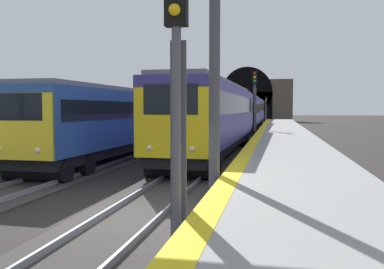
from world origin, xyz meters
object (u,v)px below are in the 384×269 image
(train_adjacent_platform, at_px, (193,114))
(overhead_signal_gantry, at_px, (54,7))
(railway_signal_near, at_px, (177,102))
(train_main_approaching, at_px, (241,112))
(railway_signal_mid, at_px, (255,100))
(railway_signal_far, at_px, (266,107))

(train_adjacent_platform, height_order, overhead_signal_gantry, overhead_signal_gantry)
(train_adjacent_platform, relative_size, railway_signal_near, 12.43)
(train_main_approaching, xyz_separation_m, train_adjacent_platform, (0.61, 4.94, -0.19))
(train_main_approaching, bearing_deg, railway_signal_mid, 12.87)
(train_main_approaching, height_order, train_adjacent_platform, train_main_approaching)
(train_main_approaching, distance_m, railway_signal_near, 35.69)
(railway_signal_near, distance_m, overhead_signal_gantry, 6.20)
(railway_signal_mid, bearing_deg, train_adjacent_platform, -144.02)
(train_main_approaching, height_order, overhead_signal_gantry, overhead_signal_gantry)
(train_main_approaching, xyz_separation_m, railway_signal_near, (-35.64, -1.79, 0.50))
(railway_signal_far, relative_size, overhead_signal_gantry, 0.52)
(railway_signal_near, distance_m, railway_signal_mid, 26.98)
(train_main_approaching, xyz_separation_m, overhead_signal_gantry, (-31.98, 2.47, 3.13))
(train_main_approaching, relative_size, railway_signal_near, 11.59)
(train_main_approaching, xyz_separation_m, railway_signal_mid, (-8.66, -1.79, 1.05))
(railway_signal_far, height_order, overhead_signal_gantry, overhead_signal_gantry)
(train_adjacent_platform, xyz_separation_m, railway_signal_near, (-36.25, -6.73, 0.69))
(railway_signal_far, bearing_deg, overhead_signal_gantry, -3.77)
(train_main_approaching, distance_m, overhead_signal_gantry, 32.23)
(railway_signal_far, xyz_separation_m, overhead_signal_gantry, (-64.63, 4.26, 2.63))
(overhead_signal_gantry, bearing_deg, train_main_approaching, -4.41)
(train_adjacent_platform, bearing_deg, train_main_approaching, 84.71)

